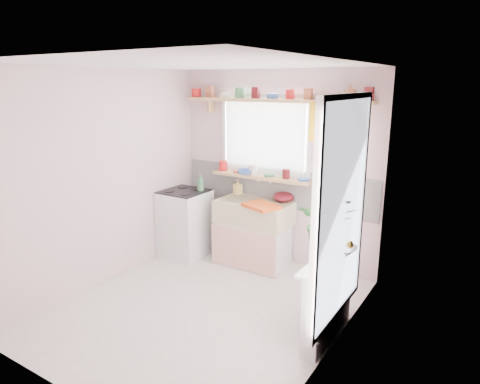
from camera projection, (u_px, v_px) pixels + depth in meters
The scene contains 19 objects.
room at pixel (299, 175), 4.59m from camera, with size 3.20×3.20×3.20m.
sink_unit at pixel (254, 232), 5.60m from camera, with size 0.95×0.65×1.11m.
cooker at pixel (185, 223), 5.88m from camera, with size 0.58×0.58×0.93m.
radiator_ledge at pixel (328, 298), 3.96m from camera, with size 0.22×0.95×0.78m.
windowsill at pixel (261, 177), 5.57m from camera, with size 1.40×0.22×0.04m, color tan.
pine_shelf at pixel (272, 100), 5.25m from camera, with size 2.52×0.24×0.04m, color tan.
shelf_crockery at pixel (273, 94), 5.23m from camera, with size 2.47×0.11×0.12m.
sill_crockery at pixel (258, 171), 5.58m from camera, with size 1.35×0.11×0.12m.
dish_tray at pixel (261, 206), 5.22m from camera, with size 0.41×0.31×0.04m, color #EB5214.
colander at pixel (284, 197), 5.48m from camera, with size 0.27×0.27×0.12m, color maroon.
jade_plant at pixel (329, 223), 3.96m from camera, with size 0.53×0.46×0.58m, color #296629.
fruit_bowl at pixel (341, 250), 4.01m from camera, with size 0.28×0.28×0.07m, color silver.
herb_pot at pixel (317, 266), 3.50m from camera, with size 0.10×0.07×0.19m, color #316829.
soap_bottle_sink at pixel (238, 187), 5.83m from camera, with size 0.09×0.10×0.21m, color #EBD468.
sill_cup at pixel (286, 174), 5.44m from camera, with size 0.11×0.11×0.09m, color beige.
sill_bowl at pixel (245, 172), 5.62m from camera, with size 0.20×0.20×0.06m, color #365AB1.
shelf_vase at pixel (350, 93), 4.66m from camera, with size 0.17×0.17×0.17m, color #A65633.
cooker_bottle at pixel (200, 182), 5.74m from camera, with size 0.09×0.09×0.23m, color #3E7C4D.
fruit at pixel (343, 244), 4.00m from camera, with size 0.20×0.14×0.10m.
Camera 1 is at (2.53, -3.27, 2.33)m, focal length 32.00 mm.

